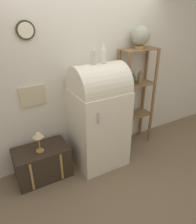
# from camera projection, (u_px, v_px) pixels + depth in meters

# --- Properties ---
(ground_plane) EXTENTS (12.00, 12.00, 0.00)m
(ground_plane) POSITION_uv_depth(u_px,v_px,m) (105.00, 167.00, 3.46)
(ground_plane) COLOR #7A664C
(wall_back) EXTENTS (7.00, 0.09, 2.70)m
(wall_back) POSITION_uv_depth(u_px,v_px,m) (87.00, 75.00, 3.31)
(wall_back) COLOR silver
(wall_back) RESTS_ON ground_plane
(refrigerator) EXTENTS (0.75, 0.71, 1.60)m
(refrigerator) POSITION_uv_depth(u_px,v_px,m) (99.00, 115.00, 3.25)
(refrigerator) COLOR silver
(refrigerator) RESTS_ON ground_plane
(suitcase_trunk) EXTENTS (0.76, 0.46, 0.48)m
(suitcase_trunk) POSITION_uv_depth(u_px,v_px,m) (42.00, 163.00, 3.18)
(suitcase_trunk) COLOR #33281E
(suitcase_trunk) RESTS_ON ground_plane
(shelf_unit) EXTENTS (0.62, 0.31, 1.70)m
(shelf_unit) POSITION_uv_depth(u_px,v_px,m) (136.00, 93.00, 3.68)
(shelf_unit) COLOR olive
(shelf_unit) RESTS_ON ground_plane
(globe) EXTENTS (0.29, 0.29, 0.33)m
(globe) POSITION_uv_depth(u_px,v_px,m) (141.00, 36.00, 3.30)
(globe) COLOR #AD8942
(globe) RESTS_ON shelf_unit
(vase_left) EXTENTS (0.08, 0.08, 0.27)m
(vase_left) POSITION_uv_depth(u_px,v_px,m) (93.00, 54.00, 2.83)
(vase_left) COLOR beige
(vase_left) RESTS_ON refrigerator
(vase_center) EXTENTS (0.07, 0.07, 0.27)m
(vase_center) POSITION_uv_depth(u_px,v_px,m) (104.00, 54.00, 2.88)
(vase_center) COLOR white
(vase_center) RESTS_ON refrigerator
(desk_lamp) EXTENTS (0.15, 0.15, 0.32)m
(desk_lamp) POSITION_uv_depth(u_px,v_px,m) (38.00, 136.00, 2.92)
(desk_lamp) COLOR #AD8942
(desk_lamp) RESTS_ON suitcase_trunk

